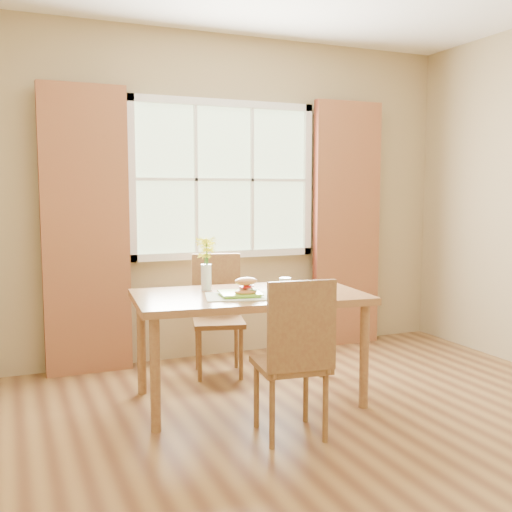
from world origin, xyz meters
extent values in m
cube|color=brown|center=(0.00, 0.00, -0.01)|extent=(4.20, 3.80, 0.02)
cube|color=#9F895F|center=(0.00, 1.91, 1.35)|extent=(4.20, 0.02, 2.70)
cube|color=#A6C091|center=(0.00, 1.88, 1.50)|extent=(1.50, 0.02, 1.20)
cube|color=white|center=(0.00, 1.85, 2.13)|extent=(1.62, 0.04, 0.06)
cube|color=white|center=(0.00, 1.85, 0.87)|extent=(1.62, 0.04, 0.06)
cube|color=white|center=(-0.78, 1.85, 1.50)|extent=(0.06, 0.04, 1.32)
cube|color=white|center=(0.78, 1.85, 1.50)|extent=(0.06, 0.04, 1.32)
cube|color=white|center=(0.00, 1.85, 1.50)|extent=(1.50, 0.03, 0.02)
cube|color=maroon|center=(-1.15, 1.78, 1.10)|extent=(0.65, 0.08, 2.20)
cube|color=maroon|center=(1.15, 1.78, 1.10)|extent=(0.65, 0.08, 2.20)
cube|color=olive|center=(-0.24, 0.72, 0.71)|extent=(1.57, 0.99, 0.05)
cylinder|color=olive|center=(-0.95, 0.44, 0.34)|extent=(0.06, 0.06, 0.68)
cylinder|color=olive|center=(0.39, 0.31, 0.34)|extent=(0.06, 0.06, 0.68)
cylinder|color=olive|center=(-0.88, 1.13, 0.34)|extent=(0.06, 0.06, 0.68)
cylinder|color=olive|center=(0.46, 1.00, 0.34)|extent=(0.06, 0.06, 0.68)
cube|color=brown|center=(-0.24, 0.10, 0.41)|extent=(0.43, 0.43, 0.04)
cube|color=brown|center=(-0.27, -0.08, 0.68)|extent=(0.39, 0.08, 0.50)
cylinder|color=brown|center=(-0.42, -0.04, 0.20)|extent=(0.03, 0.03, 0.40)
cylinder|color=brown|center=(-0.11, -0.08, 0.20)|extent=(0.03, 0.03, 0.40)
cylinder|color=brown|center=(-0.38, 0.27, 0.20)|extent=(0.03, 0.03, 0.40)
cylinder|color=brown|center=(-0.07, 0.23, 0.20)|extent=(0.03, 0.03, 0.40)
cube|color=brown|center=(-0.24, 1.34, 0.41)|extent=(0.46, 0.46, 0.04)
cube|color=brown|center=(-0.20, 1.50, 0.67)|extent=(0.38, 0.13, 0.49)
cylinder|color=brown|center=(-0.43, 1.23, 0.19)|extent=(0.03, 0.03, 0.39)
cylinder|color=brown|center=(-0.13, 1.15, 0.19)|extent=(0.03, 0.03, 0.39)
cylinder|color=brown|center=(-0.35, 1.52, 0.19)|extent=(0.03, 0.03, 0.39)
cylinder|color=brown|center=(-0.06, 1.45, 0.19)|extent=(0.03, 0.03, 0.39)
cube|color=#E4F1CC|center=(-0.34, 0.61, 0.73)|extent=(0.52, 0.44, 0.01)
cube|color=#8FDD37|center=(-0.34, 0.63, 0.74)|extent=(0.29, 0.29, 0.01)
ellipsoid|color=gold|center=(-0.33, 0.57, 0.77)|extent=(0.15, 0.11, 0.04)
ellipsoid|color=#4C8C2D|center=(-0.28, 0.55, 0.78)|extent=(0.08, 0.06, 0.01)
cylinder|color=red|center=(-0.33, 0.57, 0.80)|extent=(0.08, 0.08, 0.01)
cylinder|color=red|center=(-0.30, 0.58, 0.81)|extent=(0.07, 0.07, 0.01)
ellipsoid|color=gold|center=(-0.32, 0.57, 0.84)|extent=(0.15, 0.11, 0.05)
cylinder|color=silver|center=(-0.06, 0.56, 0.79)|extent=(0.08, 0.08, 0.11)
cylinder|color=silver|center=(-0.06, 0.56, 0.78)|extent=(0.07, 0.07, 0.10)
cylinder|color=silver|center=(-0.47, 0.95, 0.82)|extent=(0.07, 0.07, 0.18)
cylinder|color=silver|center=(-0.47, 0.95, 0.78)|extent=(0.06, 0.06, 0.09)
cylinder|color=#3D7028|center=(-0.47, 0.95, 0.90)|extent=(0.01, 0.01, 0.34)
cylinder|color=#3D7028|center=(-0.45, 0.94, 0.87)|extent=(0.01, 0.01, 0.28)
cylinder|color=#3D7028|center=(-0.48, 0.96, 0.85)|extent=(0.01, 0.01, 0.24)
cylinder|color=#3D7028|center=(-0.46, 0.95, 0.88)|extent=(0.01, 0.01, 0.31)
camera|label=1|loc=(-1.72, -2.90, 1.40)|focal=42.00mm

